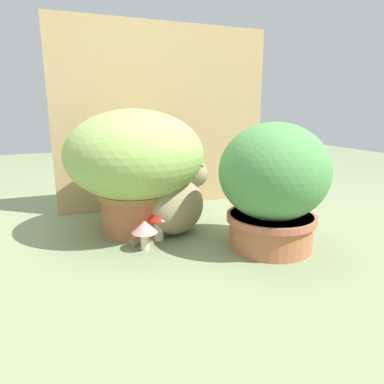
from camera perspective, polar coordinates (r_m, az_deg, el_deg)
ground_plane at (r=1.32m, az=-2.69°, el=-8.15°), size 6.00×6.00×0.00m
cardboard_backdrop at (r=1.76m, az=-4.40°, el=12.07°), size 1.07×0.03×0.88m
grass_planter at (r=1.37m, az=-9.38°, el=4.95°), size 0.54×0.54×0.49m
leafy_planter at (r=1.23m, az=13.21°, el=1.29°), size 0.38×0.38×0.45m
cat at (r=1.38m, az=-2.05°, el=-1.82°), size 0.38×0.28×0.32m
mushroom_ornament_pink at (r=1.23m, az=-7.82°, el=-6.00°), size 0.09×0.09×0.11m
mushroom_ornament_red at (r=1.31m, az=-5.59°, el=-3.92°), size 0.09×0.09×0.14m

